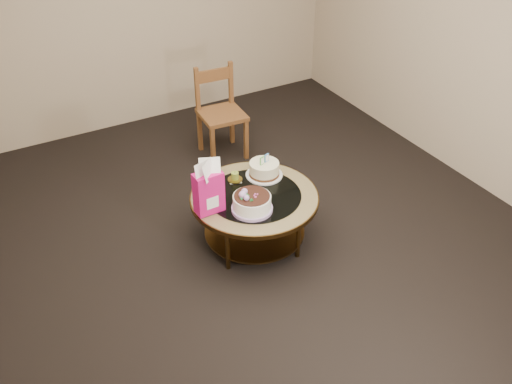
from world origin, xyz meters
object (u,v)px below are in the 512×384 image
coffee_table (254,203)px  cream_cake (264,169)px  decorated_cake (252,204)px  gift_bag (208,187)px  dining_chair (220,112)px

coffee_table → cream_cake: 0.32m
coffee_table → decorated_cake: size_ratio=3.24×
gift_bag → cream_cake: bearing=17.5°
cream_cake → coffee_table: bearing=-155.7°
coffee_table → gift_bag: size_ratio=2.37×
decorated_cake → coffee_table: bearing=55.1°
decorated_cake → dining_chair: 1.65m
gift_bag → coffee_table: bearing=-0.3°
cream_cake → decorated_cake: bearing=-151.3°
decorated_cake → dining_chair: (0.51, 1.57, -0.06)m
gift_bag → dining_chair: (0.79, 1.41, -0.21)m
coffee_table → decorated_cake: bearing=-124.9°
gift_bag → dining_chair: 1.64m
coffee_table → dining_chair: (0.40, 1.40, 0.08)m
coffee_table → cream_cake: (0.20, 0.20, 0.14)m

